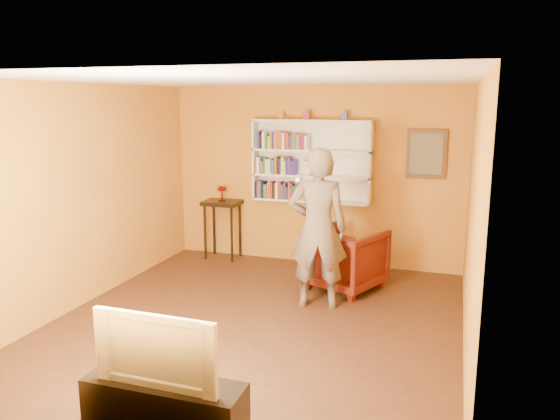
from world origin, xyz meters
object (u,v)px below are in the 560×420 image
Objects in this scene: armchair at (345,258)px; television at (162,346)px; ruby_lustre at (222,190)px; tv_cabinet at (165,408)px; bookshelf at (312,161)px; console_table at (222,211)px; person at (318,229)px.

television reaches higher than armchair.
ruby_lustre is 4.83m from tv_cabinet.
bookshelf is at bearing 91.20° from tv_cabinet.
tv_cabinet is 0.50m from television.
person is (1.95, -1.56, 0.21)m from console_table.
ruby_lustre reaches higher than tv_cabinet.
person is at bearing -38.66° from console_table.
console_table is at bearing -50.76° from person.
console_table is at bearing 109.92° from television.
console_table is 0.75× the size of tv_cabinet.
armchair is 0.74× the size of tv_cabinet.
bookshelf is 4.86m from tv_cabinet.
person is 1.58× the size of tv_cabinet.
ruby_lustre reaches higher than armchair.
ruby_lustre is 0.19× the size of tv_cabinet.
armchair is at bearing -20.89° from console_table.
television is at bearing 0.00° from tv_cabinet.
person reaches higher than tv_cabinet.
person is 2.98m from television.
ruby_lustre is 0.24× the size of television.
ruby_lustre is (-1.43, -0.16, -0.49)m from bookshelf.
tv_cabinet is at bearing 0.00° from television.
person reaches higher than television.
television is (-0.63, -3.68, 0.31)m from armchair.
television is at bearing 69.63° from person.
console_table is 4.78m from tv_cabinet.
console_table is at bearing 116.57° from ruby_lustre.
armchair is at bearing 81.49° from television.
television reaches higher than console_table.
tv_cabinet is at bearing -88.80° from bookshelf.
armchair is at bearing -53.50° from bookshelf.
console_table is at bearing 108.73° from tv_cabinet.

